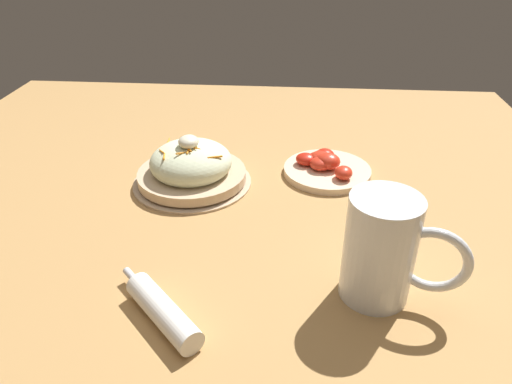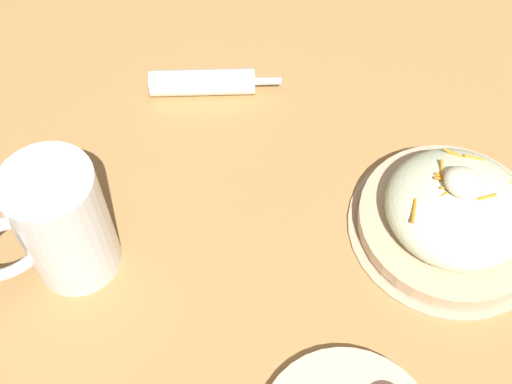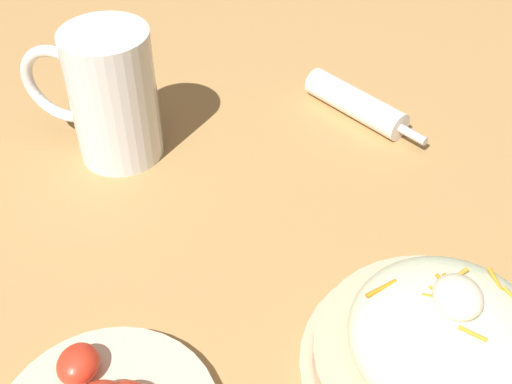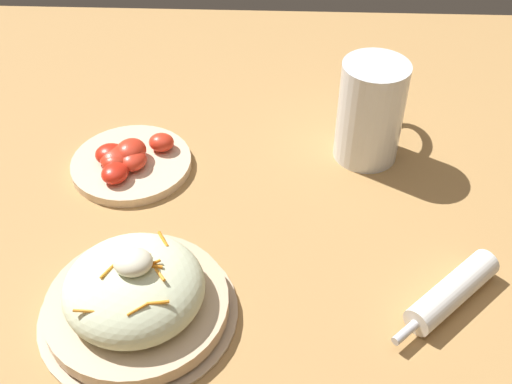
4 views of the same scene
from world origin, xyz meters
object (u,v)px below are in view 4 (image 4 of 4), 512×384
(salad_plate, at_px, (136,296))
(napkin_roll, at_px, (452,292))
(beer_mug, at_px, (370,116))
(tomato_plate, at_px, (129,160))

(salad_plate, height_order, napkin_roll, salad_plate)
(beer_mug, bearing_deg, napkin_roll, -75.23)
(salad_plate, bearing_deg, beer_mug, 47.50)
(napkin_roll, bearing_deg, tomato_plate, 151.68)
(salad_plate, height_order, tomato_plate, salad_plate)
(salad_plate, distance_m, tomato_plate, 0.27)
(salad_plate, bearing_deg, napkin_roll, 5.21)
(beer_mug, bearing_deg, salad_plate, -132.50)
(salad_plate, xyz_separation_m, napkin_roll, (0.37, 0.03, -0.02))
(salad_plate, xyz_separation_m, tomato_plate, (-0.06, 0.26, -0.02))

